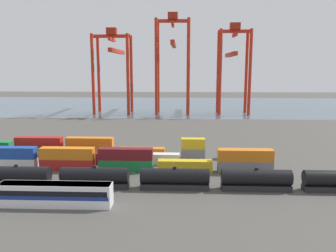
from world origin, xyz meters
TOP-DOWN VIEW (x-y plane):
  - ground_plane at (0.00, 40.00)m, footprint 420.00×420.00m
  - harbour_water at (0.00, 132.24)m, footprint 400.00×110.00m
  - freight_tank_row at (14.20, -13.45)m, footprint 74.78×2.91m
  - shipping_container_2 at (-23.64, -2.27)m, footprint 12.10×2.44m
  - shipping_container_3 at (-23.64, -2.27)m, footprint 12.10×2.44m
  - shipping_container_4 at (-10.35, -2.27)m, footprint 12.10×2.44m
  - shipping_container_5 at (-10.35, -2.27)m, footprint 12.10×2.44m
  - shipping_container_6 at (2.95, -2.27)m, footprint 12.10×2.44m
  - shipping_container_7 at (2.95, -2.27)m, footprint 12.10×2.44m
  - shipping_container_8 at (16.24, -2.27)m, footprint 12.10×2.44m
  - shipping_container_9 at (29.53, -2.27)m, footprint 12.10×2.44m
  - shipping_container_10 at (29.53, -2.27)m, footprint 12.10×2.44m
  - shipping_container_13 at (-18.47, 3.44)m, footprint 12.10×2.44m
  - shipping_container_14 at (-4.79, 3.44)m, footprint 12.10×2.44m
  - shipping_container_15 at (8.89, 3.44)m, footprint 12.10×2.44m
  - shipping_container_17 at (-21.65, 9.15)m, footprint 12.10×2.44m
  - shipping_container_18 at (-21.65, 9.15)m, footprint 12.10×2.44m
  - shipping_container_19 at (-8.32, 9.15)m, footprint 12.10×2.44m
  - shipping_container_20 at (-8.32, 9.15)m, footprint 12.10×2.44m
  - shipping_container_21 at (5.01, 9.15)m, footprint 12.10×2.44m
  - shipping_container_22 at (18.34, 9.15)m, footprint 6.04×2.44m
  - shipping_container_23 at (18.34, 9.15)m, footprint 6.04×2.44m
  - shipping_container_24 at (31.67, 9.15)m, footprint 12.10×2.44m
  - gantry_crane_west at (-19.67, 99.31)m, footprint 18.73×37.74m
  - gantry_crane_central at (10.45, 99.22)m, footprint 17.03×38.96m
  - gantry_crane_east at (40.58, 98.87)m, footprint 15.83×34.45m

SIDE VIEW (x-z plane):
  - ground_plane at x=0.00m, z-range 0.00..0.00m
  - harbour_water at x=0.00m, z-range 0.00..0.01m
  - shipping_container_2 at x=-23.64m, z-range 0.00..2.60m
  - shipping_container_4 at x=-10.35m, z-range 0.00..2.60m
  - shipping_container_6 at x=2.95m, z-range 0.00..2.60m
  - shipping_container_8 at x=16.24m, z-range 0.00..2.60m
  - shipping_container_9 at x=29.53m, z-range 0.00..2.60m
  - shipping_container_13 at x=-18.47m, z-range 0.00..2.60m
  - shipping_container_14 at x=-4.79m, z-range 0.00..2.60m
  - shipping_container_15 at x=8.89m, z-range 0.00..2.60m
  - shipping_container_17 at x=-21.65m, z-range 0.00..2.60m
  - shipping_container_19 at x=-8.32m, z-range 0.00..2.60m
  - shipping_container_21 at x=5.01m, z-range 0.00..2.60m
  - shipping_container_22 at x=18.34m, z-range 0.00..2.60m
  - shipping_container_24 at x=31.67m, z-range 0.00..2.60m
  - freight_tank_row at x=14.20m, z-range -0.12..4.25m
  - shipping_container_3 at x=-23.64m, z-range 2.60..5.20m
  - shipping_container_5 at x=-10.35m, z-range 2.60..5.20m
  - shipping_container_7 at x=2.95m, z-range 2.60..5.20m
  - shipping_container_10 at x=29.53m, z-range 2.60..5.20m
  - shipping_container_18 at x=-21.65m, z-range 2.60..5.20m
  - shipping_container_20 at x=-8.32m, z-range 2.60..5.20m
  - shipping_container_23 at x=18.34m, z-range 2.60..5.20m
  - gantry_crane_west at x=-19.67m, z-range 5.10..47.30m
  - gantry_crane_east at x=40.58m, z-range 4.20..48.46m
  - gantry_crane_central at x=10.45m, z-range 5.10..54.37m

